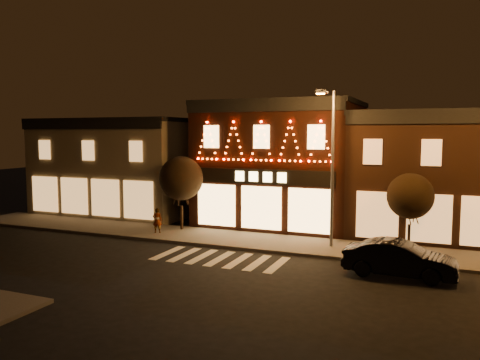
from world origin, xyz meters
The scene contains 10 objects.
ground centered at (0.00, 0.00, 0.00)m, with size 120.00×120.00×0.00m, color black.
sidewalk_far centered at (2.00, 8.00, 0.07)m, with size 44.00×4.00×0.15m, color #47423D.
building_left centered at (-13.00, 13.99, 3.66)m, with size 12.20×8.28×7.30m.
building_pulp centered at (0.00, 13.98, 4.16)m, with size 10.20×8.34×8.30m.
building_right_a centered at (9.50, 13.99, 3.76)m, with size 9.20×8.28×7.50m.
streetlamp_mid centered at (4.62, 7.94, 5.01)m, with size 0.68×1.90×8.28m.
tree_left centered at (-5.05, 9.11, 3.38)m, with size 2.76×2.76×4.62m.
tree_right centered at (8.57, 9.08, 2.95)m, with size 2.39×2.39×4.00m.
dark_sedan centered at (8.46, 4.30, 0.78)m, with size 1.65×4.74×1.56m, color black.
pedestrian centered at (-5.86, 7.53, 0.91)m, with size 0.56×0.36×1.52m, color gray.
Camera 1 is at (9.90, -17.15, 6.22)m, focal length 35.91 mm.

